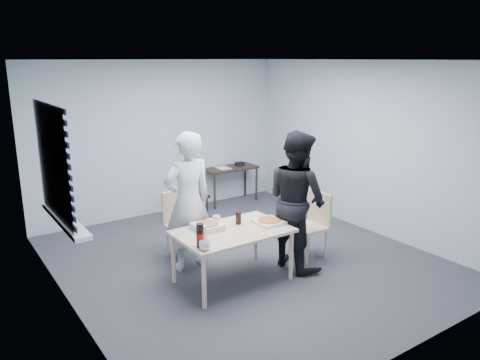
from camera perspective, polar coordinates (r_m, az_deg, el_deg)
room at (r=5.40m, az=-21.47°, el=0.97°), size 5.00×5.00×5.00m
dining_table at (r=5.58m, az=-0.91°, el=-6.71°), size 1.34×0.85×0.65m
chair_far at (r=6.39m, az=-7.24°, el=-4.75°), size 0.42×0.42×0.89m
chair_right at (r=6.37m, az=8.95°, el=-4.87°), size 0.42×0.42×0.89m
person_white at (r=5.89m, az=-6.36°, el=-2.61°), size 0.65×0.42×1.77m
person_black at (r=5.96m, az=6.92°, el=-2.41°), size 0.47×0.86×1.77m
side_table at (r=8.64m, az=-1.16°, el=1.07°), size 1.00×0.45×0.67m
stool at (r=7.59m, az=-5.45°, el=-2.59°), size 0.36×0.36×0.49m
backpack at (r=7.49m, az=-5.46°, el=-0.24°), size 0.31×0.23×0.44m
pizza_box_a at (r=5.58m, az=-3.99°, el=-5.65°), size 0.32×0.32×0.08m
pizza_box_b at (r=5.79m, az=3.53°, el=-5.07°), size 0.33×0.33×0.05m
mug_a at (r=5.01m, az=-4.32°, el=-7.98°), size 0.17×0.17×0.10m
mug_b at (r=5.79m, az=-2.89°, el=-4.80°), size 0.10×0.10×0.09m
cola_glass at (r=5.73m, az=-0.19°, el=-4.66°), size 0.08×0.08×0.15m
soda_bottle at (r=5.06m, az=-4.89°, el=-6.80°), size 0.08×0.08×0.27m
plastic_cups at (r=5.11m, az=-4.57°, el=-6.75°), size 0.11×0.11×0.22m
rubber_band at (r=5.54m, az=3.10°, el=-6.22°), size 0.06×0.06×0.00m
papers at (r=8.55m, az=-2.04°, el=1.47°), size 0.28×0.33×0.00m
black_box at (r=8.75m, az=-0.03°, el=1.99°), size 0.18×0.16×0.07m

